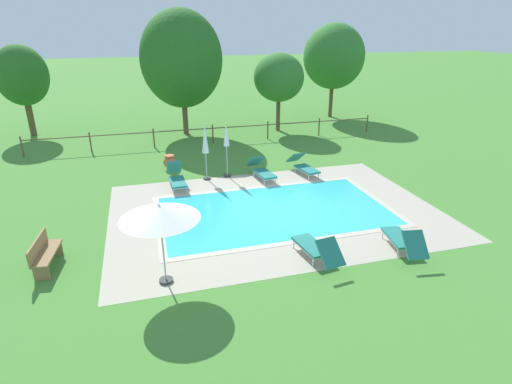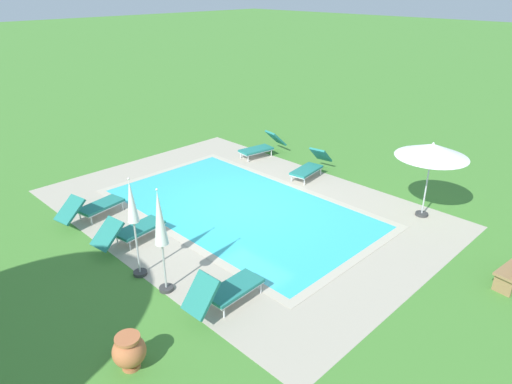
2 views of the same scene
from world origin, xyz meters
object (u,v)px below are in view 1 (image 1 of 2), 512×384
object	(u,v)px
sun_lounger_north_near_steps	(262,170)
sun_lounger_north_mid	(316,248)
patio_umbrella_closed_row_west	(226,140)
patio_umbrella_closed_row_mid_west	(205,142)
sun_lounger_north_far	(304,166)
sun_lounger_south_near_corner	(177,178)
terracotta_urn_near_fence	(170,162)
sun_lounger_north_end	(403,240)
wooden_bench_lawn_side	(44,252)
tree_centre	(334,57)
tree_far_west	(181,59)
tree_west_mid	(22,76)
patio_umbrella_open_foreground	(160,213)
tree_far_east	(279,78)

from	to	relation	value
sun_lounger_north_near_steps	sun_lounger_north_mid	xyz separation A→B (m)	(-0.42, -6.85, 0.00)
patio_umbrella_closed_row_west	patio_umbrella_closed_row_mid_west	xyz separation A→B (m)	(-0.93, -0.08, -0.00)
sun_lounger_north_far	sun_lounger_south_near_corner	xyz separation A→B (m)	(-5.62, -0.08, 0.02)
terracotta_urn_near_fence	sun_lounger_north_end	bearing A→B (deg)	-57.63
patio_umbrella_closed_row_mid_west	wooden_bench_lawn_side	bearing A→B (deg)	-133.26
sun_lounger_south_near_corner	tree_centre	bearing A→B (deg)	42.54
sun_lounger_north_far	tree_far_west	distance (m)	10.57
patio_umbrella_closed_row_mid_west	tree_far_west	size ratio (longest dim) A/B	0.35
sun_lounger_north_near_steps	sun_lounger_north_mid	size ratio (longest dim) A/B	1.01
sun_lounger_south_near_corner	tree_far_west	size ratio (longest dim) A/B	0.26
sun_lounger_north_end	sun_lounger_south_near_corner	bearing A→B (deg)	129.57
sun_lounger_north_end	patio_umbrella_closed_row_west	distance (m)	8.64
sun_lounger_north_end	tree_centre	world-z (taller)	tree_centre
tree_far_west	tree_west_mid	bearing A→B (deg)	166.64
patio_umbrella_closed_row_mid_west	tree_centre	size ratio (longest dim) A/B	0.39
sun_lounger_north_mid	sun_lounger_south_near_corner	world-z (taller)	sun_lounger_south_near_corner
sun_lounger_north_mid	tree_centre	xyz separation A→B (m)	(8.90, 17.97, 3.80)
patio_umbrella_open_foreground	tree_far_east	bearing A→B (deg)	61.57
wooden_bench_lawn_side	patio_umbrella_closed_row_mid_west	bearing A→B (deg)	46.74
wooden_bench_lawn_side	sun_lounger_south_near_corner	bearing A→B (deg)	51.79
sun_lounger_south_near_corner	patio_umbrella_closed_row_west	distance (m)	2.67
tree_far_east	tree_centre	bearing A→B (deg)	30.64
sun_lounger_north_end	tree_centre	distance (m)	19.65
sun_lounger_north_far	tree_far_east	xyz separation A→B (m)	(1.51, 8.09, 2.88)
patio_umbrella_closed_row_west	tree_centre	xyz separation A→B (m)	(9.87, 10.48, 2.52)
patio_umbrella_open_foreground	patio_umbrella_closed_row_mid_west	bearing A→B (deg)	72.67
terracotta_urn_near_fence	tree_centre	size ratio (longest dim) A/B	0.11
patio_umbrella_closed_row_west	tree_centre	world-z (taller)	tree_centre
patio_umbrella_open_foreground	sun_lounger_north_far	bearing A→B (deg)	46.18
sun_lounger_north_end	tree_far_west	bearing A→B (deg)	105.48
patio_umbrella_open_foreground	wooden_bench_lawn_side	size ratio (longest dim) A/B	1.45
sun_lounger_north_end	tree_far_east	size ratio (longest dim) A/B	0.43
sun_lounger_north_end	tree_centre	size ratio (longest dim) A/B	0.32
sun_lounger_south_near_corner	patio_umbrella_open_foreground	xyz separation A→B (m)	(-0.96, -6.78, 1.60)
sun_lounger_north_near_steps	tree_centre	size ratio (longest dim) A/B	0.32
sun_lounger_north_end	patio_umbrella_open_foreground	world-z (taller)	patio_umbrella_open_foreground
sun_lounger_north_mid	patio_umbrella_open_foreground	distance (m)	4.49
patio_umbrella_open_foreground	tree_far_east	xyz separation A→B (m)	(8.10, 14.95, 1.26)
sun_lounger_north_far	patio_umbrella_closed_row_west	distance (m)	3.64
patio_umbrella_open_foreground	patio_umbrella_closed_row_mid_west	distance (m)	7.70
tree_far_west	sun_lounger_south_near_corner	bearing A→B (deg)	-99.13
sun_lounger_south_near_corner	tree_centre	size ratio (longest dim) A/B	0.29
sun_lounger_north_end	patio_umbrella_open_foreground	distance (m)	7.02
sun_lounger_north_end	tree_far_west	xyz separation A→B (m)	(-4.43, 16.01, 4.00)
sun_lounger_north_far	sun_lounger_south_near_corner	distance (m)	5.62
sun_lounger_north_end	wooden_bench_lawn_side	world-z (taller)	sun_lounger_north_end
patio_umbrella_open_foreground	tree_far_west	bearing A→B (deg)	81.32
patio_umbrella_open_foreground	tree_far_east	size ratio (longest dim) A/B	0.47
wooden_bench_lawn_side	tree_far_east	xyz separation A→B (m)	(11.21, 13.35, 2.78)
terracotta_urn_near_fence	tree_far_west	distance (m)	7.88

